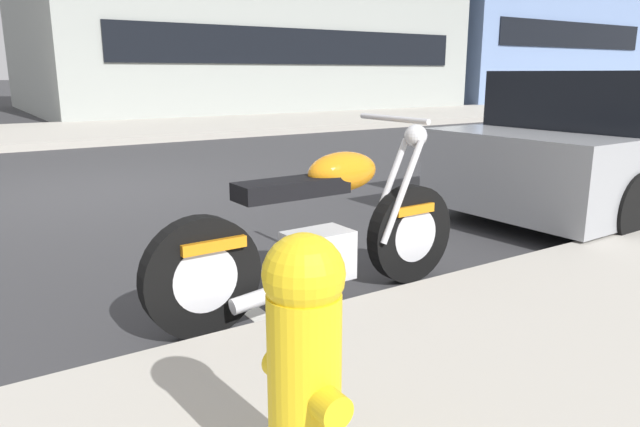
{
  "coord_description": "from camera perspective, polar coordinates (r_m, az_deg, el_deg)",
  "views": [
    {
      "loc": [
        -1.42,
        -7.17,
        1.39
      ],
      "look_at": [
        0.49,
        -4.22,
        0.54
      ],
      "focal_mm": 32.57,
      "sensor_mm": 36.0,
      "label": 1
    }
  ],
  "objects": [
    {
      "name": "parking_stall_stripe",
      "position": [
        3.77,
        -8.53,
        -8.08
      ],
      "size": [
        0.12,
        2.2,
        0.01
      ],
      "primitive_type": "cube",
      "color": "silver",
      "rests_on": "ground"
    },
    {
      "name": "parked_car_at_intersection",
      "position": [
        6.93,
        27.91,
        6.07
      ],
      "size": [
        4.46,
        1.92,
        1.41
      ],
      "rotation": [
        0.0,
        0.0,
        0.03
      ],
      "color": "gray",
      "rests_on": "ground"
    },
    {
      "name": "parked_motorcycle",
      "position": [
        3.5,
        0.13,
        -2.19
      ],
      "size": [
        2.17,
        0.62,
        1.13
      ],
      "rotation": [
        0.0,
        0.0,
        0.03
      ],
      "color": "black",
      "rests_on": "ground"
    },
    {
      "name": "car_opposite_curb",
      "position": [
        22.73,
        28.26,
        10.26
      ],
      "size": [
        4.44,
        1.89,
        1.42
      ],
      "rotation": [
        0.0,
        0.0,
        3.16
      ],
      "color": "gray",
      "rests_on": "ground"
    },
    {
      "name": "sidewalk_far_curb",
      "position": [
        19.6,
        10.52,
        9.55
      ],
      "size": [
        120.0,
        5.0,
        0.14
      ],
      "primitive_type": "cube",
      "color": "#ADA89E",
      "rests_on": "ground"
    },
    {
      "name": "ground_plane",
      "position": [
        7.44,
        -21.34,
        1.91
      ],
      "size": [
        260.0,
        260.0,
        0.0
      ],
      "primitive_type": "plane",
      "color": "#333335"
    },
    {
      "name": "fire_hydrant",
      "position": [
        1.75,
        -1.55,
        -14.21
      ],
      "size": [
        0.24,
        0.36,
        0.82
      ],
      "color": "gold",
      "rests_on": "sidewalk_near_curb"
    }
  ]
}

